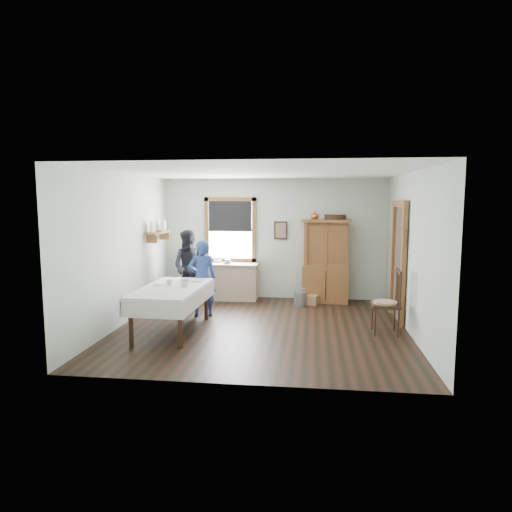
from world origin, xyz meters
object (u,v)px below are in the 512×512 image
Objects in this scene: spindle_chair at (386,302)px; figure_dark at (190,270)px; work_counter at (226,281)px; china_hutch at (326,261)px; wicker_basket at (310,300)px; woman_blue at (202,281)px; pail at (300,298)px; dining_table at (172,309)px.

figure_dark is (-3.83, 1.74, 0.19)m from spindle_chair.
china_hutch is at bearing -1.03° from work_counter.
work_counter is 1.92m from wicker_basket.
woman_blue is at bearing -55.34° from figure_dark.
spindle_chair is at bearing -52.38° from pail.
pail reaches higher than wicker_basket.
work_counter reaches higher than pail.
spindle_chair is 4.21m from figure_dark.
woman_blue reaches higher than wicker_basket.
spindle_chair is at bearing -63.89° from china_hutch.
spindle_chair is 3.41m from woman_blue.
china_hutch reaches higher than wicker_basket.
wicker_basket is at bearing 45.15° from dining_table.
woman_blue is at bearing -148.40° from pail.
pail is 0.85× the size of wicker_basket.
china_hutch reaches higher than work_counter.
wicker_basket is (-1.27, 1.99, -0.44)m from spindle_chair.
woman_blue is at bearing 76.73° from dining_table.
spindle_chair is 0.74× the size of figure_dark.
dining_table is at bearing -133.30° from pail.
pail is (-0.54, -0.38, -0.76)m from china_hutch.
work_counter is at bearing 45.56° from figure_dark.
spindle_chair is at bearing 5.31° from dining_table.
wicker_basket is 2.65m from figure_dark.
china_hutch is at bearing -167.87° from woman_blue.
china_hutch is at bearing 41.26° from wicker_basket.
wicker_basket is 0.25× the size of woman_blue.
wicker_basket is 0.24× the size of figure_dark.
figure_dark is at bearing -176.10° from pail.
china_hutch is 1.23× the size of figure_dark.
woman_blue is at bearing 169.57° from spindle_chair.
woman_blue is (-2.05, -1.22, 0.58)m from wicker_basket.
pail is at bearing 46.70° from dining_table.
work_counter is 4.84× the size of pail.
dining_table is at bearing 56.43° from woman_blue.
wicker_basket is at bearing -134.85° from china_hutch.
pail is 0.20× the size of figure_dark.
china_hutch is at bearing 17.70° from figure_dark.
dining_table is 3.08m from pail.
spindle_chair is at bearing -17.35° from figure_dark.
dining_table is 3.60m from spindle_chair.
wicker_basket is (0.20, 0.08, -0.05)m from pail.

